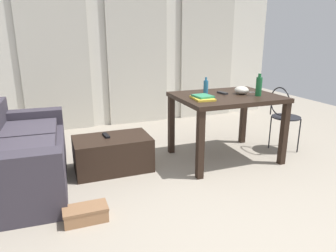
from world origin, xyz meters
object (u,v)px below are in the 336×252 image
(couch, at_px, (18,156))
(bottle_near, at_px, (206,87))
(wire_chair, at_px, (283,112))
(scissors, at_px, (255,92))
(bowl, at_px, (242,90))
(shoebox, at_px, (86,214))
(book_stack, at_px, (203,97))
(craft_table, at_px, (226,104))
(bottle_far, at_px, (259,86))
(tv_remote_primary, at_px, (106,135))
(tv_remote_on_table, at_px, (222,93))
(coffee_table, at_px, (113,154))

(couch, relative_size, bottle_near, 8.63)
(wire_chair, relative_size, scissors, 7.27)
(bowl, bearing_deg, couch, 176.53)
(couch, relative_size, wire_chair, 2.06)
(scissors, bearing_deg, bottle_near, 170.27)
(shoebox, bearing_deg, book_stack, 25.70)
(craft_table, xyz_separation_m, bottle_far, (0.31, -0.18, 0.22))
(bowl, bearing_deg, shoebox, -158.41)
(craft_table, bearing_deg, bowl, -2.03)
(bowl, bearing_deg, wire_chair, -4.54)
(scissors, bearing_deg, couch, 177.45)
(couch, bearing_deg, tv_remote_primary, 3.90)
(craft_table, relative_size, tv_remote_on_table, 7.95)
(couch, bearing_deg, bottle_near, -0.38)
(shoebox, bearing_deg, bottle_far, 16.31)
(bowl, xyz_separation_m, tv_remote_primary, (-1.61, 0.21, -0.45))
(bottle_far, height_order, tv_remote_primary, bottle_far)
(craft_table, distance_m, tv_remote_on_table, 0.15)
(wire_chair, distance_m, bowl, 0.69)
(wire_chair, bearing_deg, tv_remote_on_table, 169.89)
(craft_table, relative_size, shoebox, 3.28)
(bottle_near, height_order, tv_remote_primary, bottle_near)
(craft_table, relative_size, book_stack, 3.95)
(wire_chair, distance_m, book_stack, 1.22)
(wire_chair, distance_m, bottle_far, 0.63)
(coffee_table, distance_m, scissors, 1.88)
(couch, height_order, bowl, bowl)
(book_stack, height_order, tv_remote_on_table, book_stack)
(coffee_table, height_order, craft_table, craft_table)
(bottle_far, xyz_separation_m, scissors, (0.10, 0.20, -0.11))
(tv_remote_primary, height_order, shoebox, tv_remote_primary)
(tv_remote_on_table, xyz_separation_m, scissors, (0.42, -0.07, -0.01))
(wire_chair, bearing_deg, couch, 176.32)
(bottle_near, relative_size, bottle_far, 0.79)
(book_stack, bearing_deg, tv_remote_on_table, 28.87)
(tv_remote_primary, xyz_separation_m, shoebox, (-0.37, -0.99, -0.33))
(couch, relative_size, craft_table, 1.48)
(bowl, height_order, scissors, bowl)
(bottle_far, xyz_separation_m, shoebox, (-2.09, -0.61, -0.84))
(bowl, bearing_deg, book_stack, -169.39)
(bowl, bearing_deg, craft_table, 177.97)
(shoebox, bearing_deg, bottle_near, 30.46)
(bottle_near, bearing_deg, coffee_table, 179.17)
(bottle_near, distance_m, bowl, 0.43)
(couch, height_order, coffee_table, couch)
(wire_chair, height_order, bowl, bowl)
(bottle_far, bearing_deg, coffee_table, 168.99)
(bowl, relative_size, tv_remote_on_table, 1.14)
(coffee_table, xyz_separation_m, tv_remote_primary, (-0.05, 0.06, 0.20))
(bowl, bearing_deg, coffee_table, 174.30)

